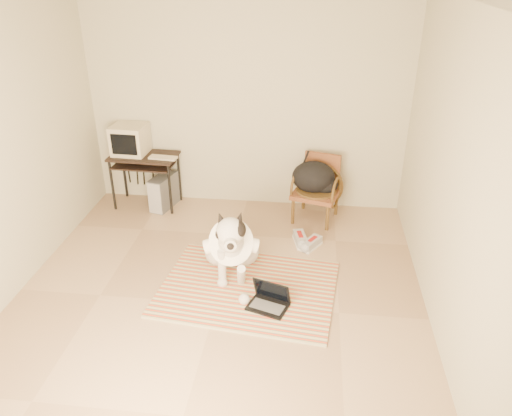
% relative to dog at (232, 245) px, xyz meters
% --- Properties ---
extents(floor, '(4.50, 4.50, 0.00)m').
position_rel_dog_xyz_m(floor, '(-0.07, -0.53, -0.35)').
color(floor, tan).
rests_on(floor, ground).
extents(ceiling, '(4.50, 4.50, 0.00)m').
position_rel_dog_xyz_m(ceiling, '(-0.07, -0.53, 2.35)').
color(ceiling, silver).
rests_on(ceiling, wall_back).
extents(wall_back, '(4.50, 0.00, 4.50)m').
position_rel_dog_xyz_m(wall_back, '(-0.07, 1.72, 1.00)').
color(wall_back, '#BAB398').
rests_on(wall_back, floor).
extents(wall_front, '(4.50, 0.00, 4.50)m').
position_rel_dog_xyz_m(wall_front, '(-0.07, -2.78, 1.00)').
color(wall_front, '#BAB398').
rests_on(wall_front, floor).
extents(wall_right, '(0.00, 4.50, 4.50)m').
position_rel_dog_xyz_m(wall_right, '(1.93, -0.53, 1.00)').
color(wall_right, '#BAB398').
rests_on(wall_right, floor).
extents(rug, '(1.86, 1.50, 0.02)m').
position_rel_dog_xyz_m(rug, '(0.20, -0.26, -0.34)').
color(rug, '#D24828').
rests_on(rug, floor).
extents(dog, '(0.58, 1.18, 0.88)m').
position_rel_dog_xyz_m(dog, '(0.00, 0.00, 0.00)').
color(dog, beige).
rests_on(dog, rug).
extents(laptop, '(0.43, 0.37, 0.26)m').
position_rel_dog_xyz_m(laptop, '(0.44, -0.52, -0.27)').
color(laptop, black).
rests_on(laptop, rug).
extents(computer_desk, '(0.87, 0.51, 0.71)m').
position_rel_dog_xyz_m(computer_desk, '(-1.37, 1.44, 0.26)').
color(computer_desk, black).
rests_on(computer_desk, floor).
extents(crt_monitor, '(0.44, 0.42, 0.37)m').
position_rel_dog_xyz_m(crt_monitor, '(-1.54, 1.51, 0.54)').
color(crt_monitor, beige).
rests_on(crt_monitor, computer_desk).
extents(desk_keyboard, '(0.36, 0.16, 0.02)m').
position_rel_dog_xyz_m(desk_keyboard, '(-1.09, 1.37, 0.37)').
color(desk_keyboard, beige).
rests_on(desk_keyboard, computer_desk).
extents(pc_tower, '(0.31, 0.50, 0.44)m').
position_rel_dog_xyz_m(pc_tower, '(-1.13, 1.41, -0.13)').
color(pc_tower, '#504F52').
rests_on(pc_tower, floor).
extents(rattan_chair, '(0.65, 0.64, 0.80)m').
position_rel_dog_xyz_m(rattan_chair, '(0.86, 1.36, 0.05)').
color(rattan_chair, brown).
rests_on(rattan_chair, floor).
extents(backpack, '(0.57, 0.44, 0.39)m').
position_rel_dog_xyz_m(backpack, '(0.83, 1.34, 0.20)').
color(backpack, black).
rests_on(backpack, rattan_chair).
extents(sneaker_left, '(0.20, 0.33, 0.11)m').
position_rel_dog_xyz_m(sneaker_left, '(0.69, 0.69, -0.30)').
color(sneaker_left, silver).
rests_on(sneaker_left, floor).
extents(sneaker_right, '(0.26, 0.32, 0.11)m').
position_rel_dog_xyz_m(sneaker_right, '(0.82, 0.61, -0.30)').
color(sneaker_right, silver).
rests_on(sneaker_right, floor).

